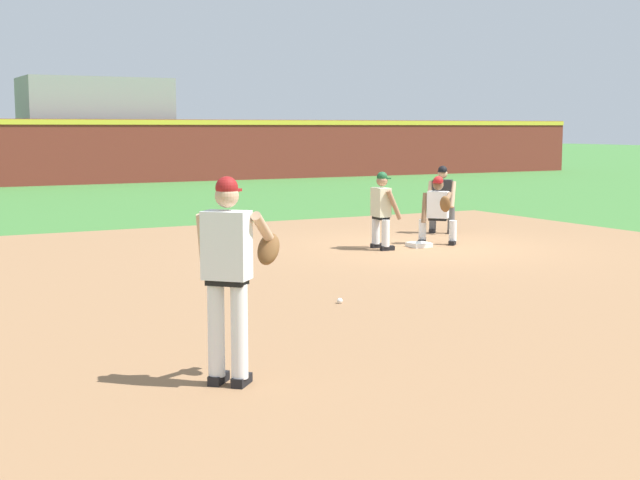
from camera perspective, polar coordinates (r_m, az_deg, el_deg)
ground_plane at (r=17.14m, az=6.36°, el=-0.45°), size 160.00×160.00×0.00m
infield_dirt_patch at (r=12.50m, az=2.49°, el=-3.26°), size 18.00×18.00×0.01m
first_base_bag at (r=17.14m, az=6.36°, el=-0.31°), size 0.38×0.38×0.09m
baseball at (r=11.61m, az=1.27°, el=-3.91°), size 0.07×0.07×0.07m
pitcher at (r=7.85m, az=-5.76°, el=-1.76°), size 0.85×0.55×1.86m
first_baseman at (r=17.44m, az=7.58°, el=2.08°), size 0.74×1.08×1.34m
baserunner at (r=16.67m, az=3.97°, el=2.10°), size 0.47×0.61×1.46m
umpire at (r=19.35m, az=7.83°, el=2.76°), size 0.67×0.67×1.46m
outfield_wall at (r=37.28m, az=-13.17°, el=5.68°), size 48.00×0.54×2.60m
stadium_seating_block at (r=39.66m, az=-14.13°, el=6.91°), size 6.07×3.35×4.35m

